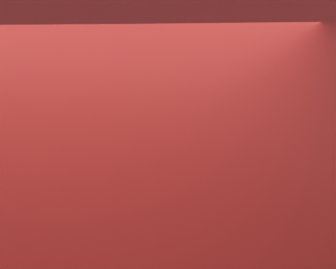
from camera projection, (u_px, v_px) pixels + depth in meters
ground_plane at (168, 131)px, 35.64m from camera, size 120.00×120.00×0.00m
sidewalk_left at (125, 130)px, 35.76m from camera, size 2.40×110.00×0.15m
sidewalk_right at (213, 131)px, 35.51m from camera, size 2.40×110.00×0.15m
building_left_far at (95, 70)px, 43.81m from camera, size 10.45×21.98×18.44m
building_right_mid at (297, 30)px, 25.13m from camera, size 11.83×18.72×19.69m
building_right_far at (243, 39)px, 44.89m from camera, size 8.27×16.95×28.91m
transit_bus at (194, 130)px, 6.82m from camera, size 2.78×11.53×3.05m
car_yellow_taxi at (144, 136)px, 17.30m from camera, size 1.89×4.09×1.62m
car_red_coupe at (187, 123)px, 45.16m from camera, size 1.94×4.52×1.62m
car_blue_hatchback at (177, 124)px, 38.30m from camera, size 1.72×4.47×1.62m
car_silver_sedan at (203, 133)px, 20.15m from camera, size 1.75×4.27×1.62m
car_white_van at (195, 128)px, 27.52m from camera, size 1.85×4.08×1.62m
car_black_suv at (74, 152)px, 9.68m from camera, size 1.79×4.50×1.62m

